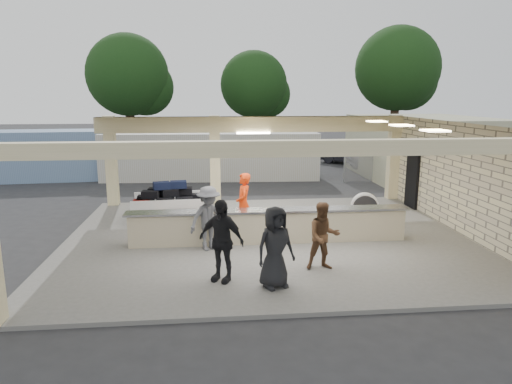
{
  "coord_description": "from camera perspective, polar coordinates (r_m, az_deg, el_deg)",
  "views": [
    {
      "loc": [
        -1.61,
        -13.18,
        4.31
      ],
      "look_at": [
        -0.24,
        1.0,
        1.28
      ],
      "focal_mm": 32.0,
      "sensor_mm": 36.0,
      "label": 1
    }
  ],
  "objects": [
    {
      "name": "car_dark",
      "position": [
        29.8,
        11.91,
        4.81
      ],
      "size": [
        4.29,
        3.83,
        1.42
      ],
      "primitive_type": "imported",
      "rotation": [
        0.0,
        0.0,
        0.91
      ],
      "color": "black",
      "rests_on": "ground"
    },
    {
      "name": "container_white",
      "position": [
        24.05,
        -5.66,
        4.53
      ],
      "size": [
        11.25,
        2.76,
        2.42
      ],
      "primitive_type": "cube",
      "rotation": [
        0.0,
        0.0,
        -0.05
      ],
      "color": "beige",
      "rests_on": "ground"
    },
    {
      "name": "baggage_counter",
      "position": [
        13.31,
        1.64,
        -4.26
      ],
      "size": [
        8.2,
        0.58,
        0.98
      ],
      "color": "#C0B190",
      "rests_on": "pavilion"
    },
    {
      "name": "tree_right",
      "position": [
        41.56,
        17.56,
        14.09
      ],
      "size": [
        7.2,
        7.0,
        10.0
      ],
      "color": "#382619",
      "rests_on": "ground"
    },
    {
      "name": "fence",
      "position": [
        25.72,
        23.94,
        3.69
      ],
      "size": [
        12.06,
        0.06,
        2.03
      ],
      "color": "gray",
      "rests_on": "ground"
    },
    {
      "name": "ground",
      "position": [
        13.96,
        1.37,
        -6.0
      ],
      "size": [
        120.0,
        120.0,
        0.0
      ],
      "primitive_type": "plane",
      "color": "#272729",
      "rests_on": "ground"
    },
    {
      "name": "adjacent_building",
      "position": [
        25.84,
        20.05,
        5.26
      ],
      "size": [
        6.0,
        8.0,
        3.2
      ],
      "primitive_type": "cube",
      "color": "#BCBB95",
      "rests_on": "ground"
    },
    {
      "name": "baggage_handler",
      "position": [
        13.89,
        -1.57,
        -1.54
      ],
      "size": [
        0.41,
        0.71,
        1.92
      ],
      "primitive_type": "imported",
      "rotation": [
        0.0,
        0.0,
        4.68
      ],
      "color": "#EF380C",
      "rests_on": "pavilion"
    },
    {
      "name": "car_white_b",
      "position": [
        29.96,
        18.79,
        4.48
      ],
      "size": [
        4.84,
        2.7,
        1.44
      ],
      "primitive_type": "imported",
      "rotation": [
        0.0,
        0.0,
        1.8
      ],
      "color": "silver",
      "rests_on": "ground"
    },
    {
      "name": "pavilion",
      "position": [
        14.27,
        1.93,
        0.01
      ],
      "size": [
        12.01,
        10.0,
        3.55
      ],
      "color": "#605E59",
      "rests_on": "ground"
    },
    {
      "name": "car_white_a",
      "position": [
        27.98,
        16.99,
        4.23
      ],
      "size": [
        5.56,
        2.84,
        1.56
      ],
      "primitive_type": "imported",
      "rotation": [
        0.0,
        0.0,
        1.52
      ],
      "color": "silver",
      "rests_on": "ground"
    },
    {
      "name": "luggage_cart",
      "position": [
        15.77,
        -11.06,
        -0.94
      ],
      "size": [
        2.42,
        1.6,
        1.36
      ],
      "rotation": [
        0.0,
        0.0,
        0.07
      ],
      "color": "white",
      "rests_on": "pavilion"
    },
    {
      "name": "tree_left",
      "position": [
        37.85,
        -15.19,
        13.53
      ],
      "size": [
        6.6,
        6.3,
        9.0
      ],
      "color": "#382619",
      "rests_on": "ground"
    },
    {
      "name": "tree_mid",
      "position": [
        39.54,
        0.18,
        12.95
      ],
      "size": [
        6.0,
        5.6,
        8.0
      ],
      "color": "#382619",
      "rests_on": "ground"
    },
    {
      "name": "passenger_d",
      "position": [
        10.16,
        2.41,
        -6.89
      ],
      "size": [
        0.98,
        0.69,
        1.85
      ],
      "primitive_type": "imported",
      "rotation": [
        0.0,
        0.0,
        0.39
      ],
      "color": "black",
      "rests_on": "pavilion"
    },
    {
      "name": "container_blue",
      "position": [
        26.54,
        -27.99,
        4.01
      ],
      "size": [
        9.89,
        3.06,
        2.53
      ],
      "primitive_type": "cube",
      "rotation": [
        0.0,
        0.0,
        0.07
      ],
      "color": "#708DB3",
      "rests_on": "ground"
    },
    {
      "name": "passenger_b",
      "position": [
        10.5,
        -4.38,
        -6.05
      ],
      "size": [
        1.18,
        0.93,
        1.93
      ],
      "primitive_type": "imported",
      "rotation": [
        0.0,
        0.0,
        -0.53
      ],
      "color": "black",
      "rests_on": "pavilion"
    },
    {
      "name": "passenger_c",
      "position": [
        12.62,
        -5.94,
        -3.29
      ],
      "size": [
        1.21,
        0.93,
        1.8
      ],
      "primitive_type": "imported",
      "rotation": [
        0.0,
        0.0,
        0.52
      ],
      "color": "#4E4E53",
      "rests_on": "pavilion"
    },
    {
      "name": "drum_fan",
      "position": [
        15.69,
        13.45,
        -1.84
      ],
      "size": [
        0.96,
        0.54,
        1.02
      ],
      "rotation": [
        0.0,
        0.0,
        -0.25
      ],
      "color": "white",
      "rests_on": "pavilion"
    },
    {
      "name": "passenger_a",
      "position": [
        11.31,
        8.43,
        -5.47
      ],
      "size": [
        0.82,
        0.37,
        1.69
      ],
      "primitive_type": "imported",
      "rotation": [
        0.0,
        0.0,
        0.01
      ],
      "color": "brown",
      "rests_on": "pavilion"
    }
  ]
}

